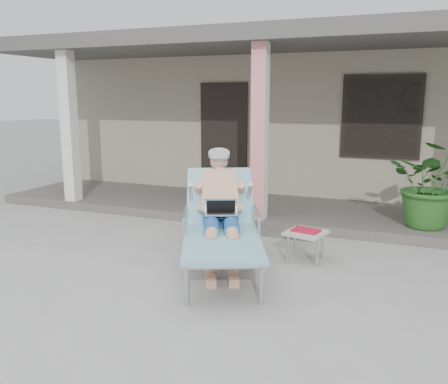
% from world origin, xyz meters
% --- Properties ---
extents(ground, '(60.00, 60.00, 0.00)m').
position_xyz_m(ground, '(0.00, 0.00, 0.00)').
color(ground, '#9E9E99').
rests_on(ground, ground).
extents(house, '(10.40, 5.40, 3.30)m').
position_xyz_m(house, '(0.00, 6.50, 1.67)').
color(house, '#9E937E').
rests_on(house, ground).
extents(porch_deck, '(10.00, 2.00, 0.15)m').
position_xyz_m(porch_deck, '(0.00, 3.00, 0.07)').
color(porch_deck, '#605B56').
rests_on(porch_deck, ground).
extents(porch_overhang, '(10.00, 2.30, 2.85)m').
position_xyz_m(porch_overhang, '(0.00, 2.95, 2.79)').
color(porch_overhang, silver).
rests_on(porch_overhang, porch_deck).
extents(porch_step, '(2.00, 0.30, 0.07)m').
position_xyz_m(porch_step, '(0.00, 1.85, 0.04)').
color(porch_step, '#605B56').
rests_on(porch_step, ground).
extents(lounger, '(1.60, 2.26, 1.43)m').
position_xyz_m(lounger, '(0.10, 0.35, 0.88)').
color(lounger, '#B7B7BC').
rests_on(lounger, ground).
extents(side_table, '(0.54, 0.54, 0.40)m').
position_xyz_m(side_table, '(1.00, 0.90, 0.34)').
color(side_table, '#BABAB5').
rests_on(side_table, ground).
extents(potted_palm, '(1.21, 1.07, 1.25)m').
position_xyz_m(potted_palm, '(2.43, 2.56, 0.78)').
color(potted_palm, '#26591E').
rests_on(potted_palm, porch_deck).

